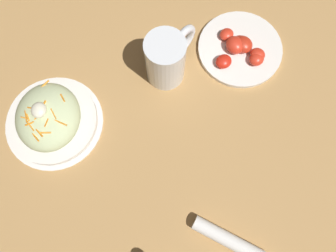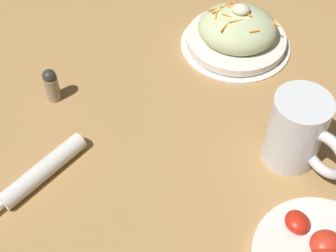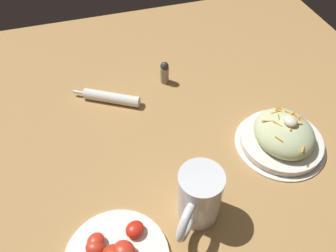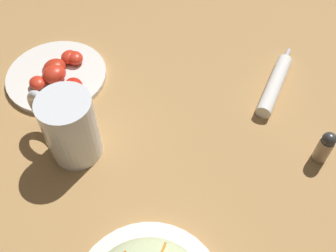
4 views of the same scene
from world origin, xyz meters
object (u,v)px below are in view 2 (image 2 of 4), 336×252
beer_mug (297,133)px  napkin_roll (43,171)px  salt_shaker (51,85)px  salad_plate (237,33)px

beer_mug → napkin_roll: (0.42, 0.12, -0.05)m
beer_mug → salt_shaker: beer_mug is taller
beer_mug → salt_shaker: bearing=-7.3°
salad_plate → salt_shaker: 0.40m
salad_plate → napkin_roll: (0.29, 0.40, -0.02)m
salt_shaker → beer_mug: bearing=172.7°
salad_plate → beer_mug: bearing=113.6°
salad_plate → beer_mug: beer_mug is taller
salad_plate → beer_mug: 0.31m
napkin_roll → salt_shaker: bearing=-76.5°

